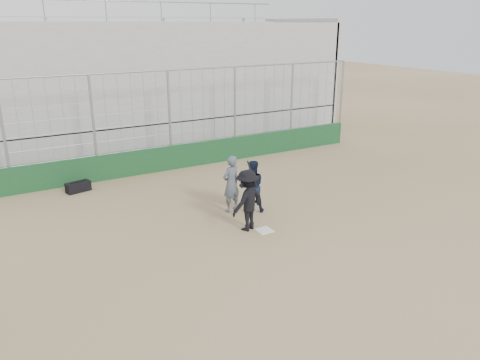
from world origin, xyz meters
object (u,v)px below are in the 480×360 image
batter_at_plate (247,200)px  umpire (231,186)px  catcher_crouched (252,195)px  equipment_bag (78,187)px

batter_at_plate → umpire: size_ratio=1.19×
catcher_crouched → umpire: umpire is taller
batter_at_plate → umpire: (0.29, 1.47, -0.08)m
umpire → catcher_crouched: bearing=123.1°
batter_at_plate → catcher_crouched: (0.79, 1.03, -0.33)m
catcher_crouched → equipment_bag: 6.46m
batter_at_plate → equipment_bag: (-3.58, 5.77, -0.73)m
batter_at_plate → catcher_crouched: bearing=52.6°
batter_at_plate → catcher_crouched: size_ratio=1.69×
equipment_bag → batter_at_plate: bearing=-58.2°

